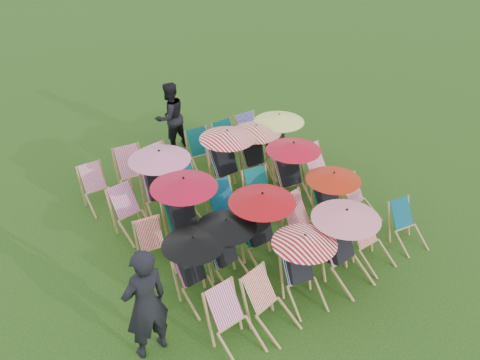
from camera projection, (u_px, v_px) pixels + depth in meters
ground at (246, 225)px, 10.72m from camera, size 100.00×100.00×0.00m
deckchair_0 at (235, 323)px, 7.92m from camera, size 0.66×0.89×0.93m
deckchair_1 at (271, 305)px, 8.25m from camera, size 0.75×0.93×0.91m
deckchair_2 at (303, 268)px, 8.66m from camera, size 1.06×1.13×1.25m
deckchair_3 at (346, 245)px, 9.04m from camera, size 1.17×1.23×1.38m
deckchair_4 at (373, 243)px, 9.56m from camera, size 0.59×0.81×0.87m
deckchair_5 at (408, 226)px, 10.02m from camera, size 0.65×0.83×0.82m
deckchair_6 at (196, 269)px, 8.68m from camera, size 1.02×1.07×1.21m
deckchair_7 at (228, 250)px, 9.06m from camera, size 1.03×1.09×1.22m
deckchair_8 at (263, 228)px, 9.42m from camera, size 1.18×1.23×1.41m
deckchair_9 at (305, 224)px, 9.94m from camera, size 0.74×0.96×0.97m
deckchair_10 at (333, 201)px, 10.28m from camera, size 1.05×1.11×1.25m
deckchair_11 at (361, 201)px, 10.69m from camera, size 0.68×0.87×0.86m
deckchair_12 at (154, 247)px, 9.49m from camera, size 0.66×0.83×0.83m
deckchair_13 at (186, 213)px, 9.75m from camera, size 1.23×1.29×1.46m
deckchair_14 at (229, 211)px, 10.30m from camera, size 0.68×0.93×0.97m
deckchair_15 at (262, 196)px, 10.79m from camera, size 0.75×0.93×0.91m
deckchair_16 at (293, 172)px, 11.09m from camera, size 1.14×1.21×1.35m
deckchair_17 at (323, 171)px, 11.54m from camera, size 0.75×0.97×0.98m
deckchair_18 at (132, 213)px, 10.29m from camera, size 0.70×0.91×0.92m
deckchair_19 at (161, 184)px, 10.59m from camera, size 1.23×1.31×1.46m
deckchair_20 at (196, 189)px, 11.08m from camera, size 0.68×0.85×0.83m
deckchair_21 at (229, 161)px, 11.42m from camera, size 1.19×1.23×1.41m
deckchair_22 at (256, 153)px, 11.83m from camera, size 1.10×1.17×1.31m
deckchair_23 at (279, 142)px, 12.21m from camera, size 1.14×1.22×1.35m
deckchair_24 at (98, 189)px, 11.08m from camera, size 0.59×0.81×0.86m
deckchair_25 at (134, 175)px, 11.42m from camera, size 0.77×0.99×1.00m
deckchair_26 at (166, 167)px, 11.81m from camera, size 0.66×0.86×0.87m
deckchair_27 at (203, 153)px, 12.31m from camera, size 0.71×0.91×0.91m
deckchair_28 at (230, 143)px, 12.74m from camera, size 0.63×0.85×0.89m
deckchair_29 at (253, 136)px, 13.01m from camera, size 0.67×0.89×0.92m
person_left at (146, 304)px, 7.58m from camera, size 0.72×0.49×1.91m
person_rear at (170, 117)px, 12.99m from camera, size 0.93×0.78×1.73m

